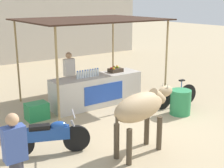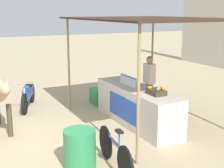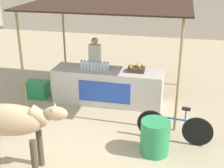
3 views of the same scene
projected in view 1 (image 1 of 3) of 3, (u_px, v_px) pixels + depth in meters
The scene contains 13 objects.
ground_plane at pixel (142, 126), 8.32m from camera, with size 60.00×60.00×0.00m, color tan.
building_wall_far at pixel (7, 9), 15.80m from camera, with size 16.00×0.50×5.56m, color beige.
stall_counter at pixel (97, 90), 9.91m from camera, with size 3.00×0.82×0.96m.
stall_awning at pixel (91, 22), 9.60m from camera, with size 4.20×3.20×2.70m.
water_bottle_row at pixel (88, 74), 9.52m from camera, with size 0.79×0.07×0.25m.
fruit_crate at pixel (115, 70), 10.24m from camera, with size 0.44×0.32×0.18m.
vendor_behind_counter at pixel (69, 77), 10.09m from camera, with size 0.34×0.22×1.65m.
cooler_box at pixel (37, 111), 8.74m from camera, with size 0.60×0.44×0.48m, color #268C4C.
water_barrel at pixel (180, 102), 9.10m from camera, with size 0.60×0.60×0.74m, color #2D8C51.
cow at pixel (141, 108), 6.62m from camera, with size 1.85×0.71×1.44m.
motorcycle_parked at pixel (50, 136), 6.73m from camera, with size 1.69×0.85×0.90m.
bicycle_leaning at pixel (176, 96), 9.74m from camera, with size 1.65×0.23×0.85m.
passerby_on_street at pixel (16, 162), 4.80m from camera, with size 0.34×0.22×1.65m.
Camera 1 is at (-5.15, -5.82, 3.27)m, focal length 50.00 mm.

